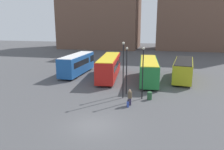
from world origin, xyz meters
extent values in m
plane|color=#4C4C4F|center=(0.00, 0.00, 0.00)|extent=(160.00, 160.00, 0.00)
cube|color=brown|center=(-16.02, 58.83, 10.84)|extent=(25.95, 16.50, 21.68)
cube|color=#1E56A3|center=(-8.33, 17.38, 1.71)|extent=(2.57, 9.82, 2.87)
cube|color=black|center=(-8.26, 21.39, 2.07)|extent=(2.47, 1.84, 1.09)
cube|color=black|center=(-8.34, 16.50, 2.07)|extent=(2.54, 6.30, 0.86)
cube|color=white|center=(-8.33, 17.38, 3.19)|extent=(2.37, 9.62, 0.08)
cylinder|color=black|center=(-8.28, 20.41, 0.50)|extent=(2.32, 1.04, 1.00)
cylinder|color=black|center=(-8.38, 14.35, 0.50)|extent=(2.32, 1.04, 1.00)
cube|color=red|center=(-2.61, 16.12, 1.73)|extent=(3.70, 11.59, 2.94)
cube|color=black|center=(-3.14, 20.76, 2.10)|extent=(2.70, 2.36, 1.12)
cube|color=black|center=(-2.50, 15.11, 2.10)|extent=(3.27, 7.52, 0.88)
cube|color=yellow|center=(-2.61, 16.12, 3.24)|extent=(3.48, 11.34, 0.08)
cylinder|color=black|center=(-3.01, 19.63, 0.48)|extent=(2.44, 1.23, 0.97)
cylinder|color=black|center=(-2.22, 12.62, 0.48)|extent=(2.44, 1.23, 0.97)
cube|color=#237A38|center=(3.37, 15.48, 1.65)|extent=(3.33, 10.80, 2.75)
cube|color=black|center=(2.99, 19.82, 1.99)|extent=(2.61, 2.16, 1.04)
cube|color=black|center=(3.46, 14.52, 1.99)|extent=(3.03, 6.99, 0.82)
cube|color=yellow|center=(3.37, 15.48, 3.06)|extent=(3.12, 10.57, 0.08)
cylinder|color=black|center=(3.09, 18.76, 0.49)|extent=(2.39, 1.19, 0.99)
cylinder|color=black|center=(3.66, 12.19, 0.49)|extent=(2.39, 1.19, 0.99)
cube|color=gold|center=(8.33, 17.54, 1.53)|extent=(3.57, 9.78, 2.53)
cube|color=black|center=(8.77, 21.43, 1.85)|extent=(2.73, 2.04, 0.96)
cube|color=black|center=(8.23, 16.69, 1.85)|extent=(3.21, 6.36, 0.76)
cube|color=black|center=(8.33, 17.54, 2.84)|extent=(3.35, 9.56, 0.08)
cylinder|color=black|center=(8.66, 20.48, 0.48)|extent=(2.50, 1.23, 0.96)
cylinder|color=black|center=(7.99, 14.60, 0.48)|extent=(2.50, 1.23, 0.96)
cylinder|color=#382D4C|center=(2.11, 5.18, 0.38)|extent=(0.19, 0.19, 0.76)
cylinder|color=#382D4C|center=(2.27, 5.23, 0.38)|extent=(0.19, 0.19, 0.76)
cylinder|color=brown|center=(2.19, 5.20, 1.10)|extent=(0.54, 0.54, 0.66)
sphere|color=tan|center=(2.19, 5.20, 1.55)|extent=(0.25, 0.25, 0.25)
cube|color=#334CB2|center=(2.08, 4.70, 0.29)|extent=(0.28, 0.37, 0.57)
cube|color=black|center=(2.11, 4.59, 0.70)|extent=(0.11, 0.05, 0.26)
cylinder|color=black|center=(3.23, 7.48, 2.74)|extent=(0.12, 0.12, 5.49)
sphere|color=beige|center=(3.23, 7.48, 5.57)|extent=(0.28, 0.28, 0.28)
cylinder|color=black|center=(1.26, 8.73, 2.66)|extent=(0.12, 0.12, 5.31)
sphere|color=beige|center=(1.26, 8.73, 5.40)|extent=(0.28, 0.28, 0.28)
cylinder|color=black|center=(1.12, 7.27, 3.01)|extent=(0.12, 0.12, 6.02)
sphere|color=beige|center=(1.12, 7.27, 6.10)|extent=(0.28, 0.28, 0.28)
cylinder|color=#285633|center=(4.06, 7.42, 0.42)|extent=(0.52, 0.52, 0.85)
camera|label=1|loc=(5.16, -15.61, 8.06)|focal=35.00mm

